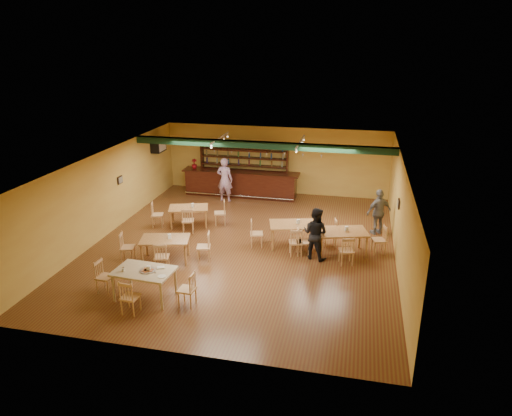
% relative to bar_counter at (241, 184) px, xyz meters
% --- Properties ---
extents(floor, '(12.00, 12.00, 0.00)m').
position_rel_bar_counter_xyz_m(floor, '(1.42, -5.15, -0.56)').
color(floor, '#5F2E1B').
rests_on(floor, ground).
extents(ceiling_beam, '(10.00, 0.30, 0.25)m').
position_rel_bar_counter_xyz_m(ceiling_beam, '(1.42, -2.35, 2.31)').
color(ceiling_beam, black).
rests_on(ceiling_beam, ceiling).
extents(track_rail_left, '(0.05, 2.50, 0.05)m').
position_rel_bar_counter_xyz_m(track_rail_left, '(-0.38, -1.75, 2.38)').
color(track_rail_left, white).
rests_on(track_rail_left, ceiling).
extents(track_rail_right, '(0.05, 2.50, 0.05)m').
position_rel_bar_counter_xyz_m(track_rail_right, '(2.82, -1.75, 2.38)').
color(track_rail_right, white).
rests_on(track_rail_right, ceiling).
extents(ac_unit, '(0.34, 0.70, 0.48)m').
position_rel_bar_counter_xyz_m(ac_unit, '(-3.38, -0.95, 1.79)').
color(ac_unit, white).
rests_on(ac_unit, wall_left).
extents(picture_left, '(0.04, 0.34, 0.28)m').
position_rel_bar_counter_xyz_m(picture_left, '(-3.55, -4.15, 1.14)').
color(picture_left, black).
rests_on(picture_left, wall_left).
extents(picture_right, '(0.04, 0.34, 0.28)m').
position_rel_bar_counter_xyz_m(picture_right, '(6.39, -4.65, 1.14)').
color(picture_right, black).
rests_on(picture_right, wall_right).
extents(bar_counter, '(5.20, 0.85, 1.13)m').
position_rel_bar_counter_xyz_m(bar_counter, '(0.00, 0.00, 0.00)').
color(bar_counter, black).
rests_on(bar_counter, ground).
extents(back_bar_hutch, '(4.02, 0.40, 2.28)m').
position_rel_bar_counter_xyz_m(back_bar_hutch, '(0.00, 0.63, 0.57)').
color(back_bar_hutch, black).
rests_on(back_bar_hutch, ground).
extents(poinsettia, '(0.31, 0.31, 0.44)m').
position_rel_bar_counter_xyz_m(poinsettia, '(-2.15, 0.00, 0.78)').
color(poinsettia, maroon).
rests_on(poinsettia, bar_counter).
extents(dining_table_a, '(1.63, 1.25, 0.72)m').
position_rel_bar_counter_xyz_m(dining_table_a, '(-1.03, -3.86, -0.21)').
color(dining_table_a, '#935E34').
rests_on(dining_table_a, ground).
extents(dining_table_b, '(1.78, 1.32, 0.80)m').
position_rel_bar_counter_xyz_m(dining_table_b, '(3.07, -4.84, -0.17)').
color(dining_table_b, '#935E34').
rests_on(dining_table_b, ground).
extents(dining_table_c, '(1.67, 1.22, 0.75)m').
position_rel_bar_counter_xyz_m(dining_table_c, '(-0.70, -6.83, -0.19)').
color(dining_table_c, '#935E34').
rests_on(dining_table_c, ground).
extents(dining_table_d, '(1.81, 1.36, 0.80)m').
position_rel_bar_counter_xyz_m(dining_table_d, '(4.68, -5.13, -0.16)').
color(dining_table_d, '#935E34').
rests_on(dining_table_d, ground).
extents(near_table, '(1.62, 1.10, 0.83)m').
position_rel_bar_counter_xyz_m(near_table, '(-0.33, -9.11, -0.15)').
color(near_table, tan).
rests_on(near_table, ground).
extents(pizza_tray, '(0.50, 0.50, 0.01)m').
position_rel_bar_counter_xyz_m(pizza_tray, '(-0.22, -9.11, 0.28)').
color(pizza_tray, silver).
rests_on(pizza_tray, near_table).
extents(parmesan_shaker, '(0.08, 0.08, 0.11)m').
position_rel_bar_counter_xyz_m(parmesan_shaker, '(-0.83, -9.27, 0.32)').
color(parmesan_shaker, '#EAE5C6').
rests_on(parmesan_shaker, near_table).
extents(napkin_stack, '(0.25, 0.22, 0.03)m').
position_rel_bar_counter_xyz_m(napkin_stack, '(0.06, -8.88, 0.28)').
color(napkin_stack, white).
rests_on(napkin_stack, near_table).
extents(pizza_server, '(0.26, 0.31, 0.00)m').
position_rel_bar_counter_xyz_m(pizza_server, '(-0.06, -9.05, 0.29)').
color(pizza_server, silver).
rests_on(pizza_server, pizza_tray).
extents(side_plate, '(0.23, 0.23, 0.01)m').
position_rel_bar_counter_xyz_m(side_plate, '(0.28, -9.33, 0.28)').
color(side_plate, white).
rests_on(side_plate, near_table).
extents(patron_bar, '(0.73, 0.51, 1.91)m').
position_rel_bar_counter_xyz_m(patron_bar, '(-0.49, -0.83, 0.39)').
color(patron_bar, '#9951B0').
rests_on(patron_bar, ground).
extents(patron_right_a, '(1.00, 0.90, 1.70)m').
position_rel_bar_counter_xyz_m(patron_right_a, '(3.87, -5.64, 0.29)').
color(patron_right_a, black).
rests_on(patron_right_a, ground).
extents(patron_right_b, '(1.04, 0.88, 1.66)m').
position_rel_bar_counter_xyz_m(patron_right_b, '(5.88, -3.13, 0.27)').
color(patron_right_b, slate).
rests_on(patron_right_b, ground).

